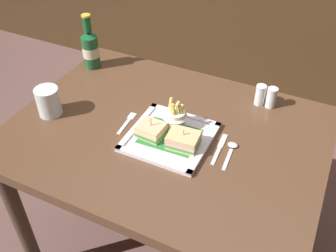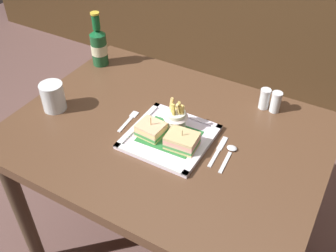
% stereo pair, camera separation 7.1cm
% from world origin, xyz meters
% --- Properties ---
extents(ground_plane, '(6.00, 6.00, 0.00)m').
position_xyz_m(ground_plane, '(0.00, 0.00, 0.00)').
color(ground_plane, brown).
extents(dining_table, '(1.10, 0.83, 0.74)m').
position_xyz_m(dining_table, '(0.00, 0.00, 0.64)').
color(dining_table, brown).
rests_on(dining_table, ground_plane).
extents(square_plate, '(0.28, 0.28, 0.02)m').
position_xyz_m(square_plate, '(0.03, -0.03, 0.75)').
color(square_plate, white).
rests_on(square_plate, dining_table).
extents(sandwich_half_left, '(0.09, 0.08, 0.08)m').
position_xyz_m(sandwich_half_left, '(-0.03, -0.05, 0.78)').
color(sandwich_half_left, '#D9C27F').
rests_on(sandwich_half_left, square_plate).
extents(sandwich_half_right, '(0.11, 0.09, 0.07)m').
position_xyz_m(sandwich_half_right, '(0.09, -0.05, 0.78)').
color(sandwich_half_right, '#DCBE7D').
rests_on(sandwich_half_right, square_plate).
extents(fries_cup, '(0.09, 0.09, 0.12)m').
position_xyz_m(fries_cup, '(0.03, 0.02, 0.80)').
color(fries_cup, white).
rests_on(fries_cup, square_plate).
extents(beer_bottle, '(0.07, 0.07, 0.24)m').
position_xyz_m(beer_bottle, '(-0.48, 0.26, 0.83)').
color(beer_bottle, '#1E552D').
rests_on(beer_bottle, dining_table).
extents(water_glass, '(0.09, 0.09, 0.11)m').
position_xyz_m(water_glass, '(-0.43, -0.09, 0.79)').
color(water_glass, silver).
rests_on(water_glass, dining_table).
extents(fork, '(0.03, 0.13, 0.00)m').
position_xyz_m(fork, '(-0.15, -0.01, 0.74)').
color(fork, silver).
rests_on(fork, dining_table).
extents(knife, '(0.02, 0.16, 0.00)m').
position_xyz_m(knife, '(0.20, 0.00, 0.74)').
color(knife, silver).
rests_on(knife, dining_table).
extents(spoon, '(0.03, 0.13, 0.01)m').
position_xyz_m(spoon, '(0.24, 0.01, 0.75)').
color(spoon, silver).
rests_on(spoon, dining_table).
extents(salt_shaker, '(0.04, 0.04, 0.08)m').
position_xyz_m(salt_shaker, '(0.25, 0.30, 0.78)').
color(salt_shaker, silver).
rests_on(salt_shaker, dining_table).
extents(pepper_shaker, '(0.04, 0.04, 0.08)m').
position_xyz_m(pepper_shaker, '(0.29, 0.30, 0.78)').
color(pepper_shaker, silver).
rests_on(pepper_shaker, dining_table).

